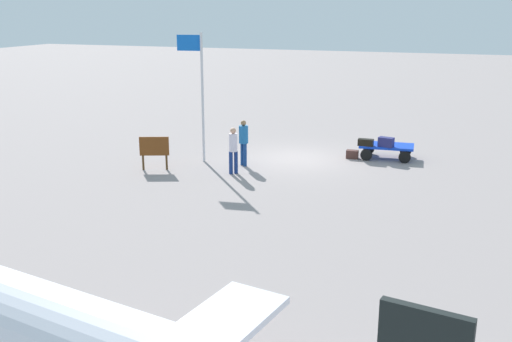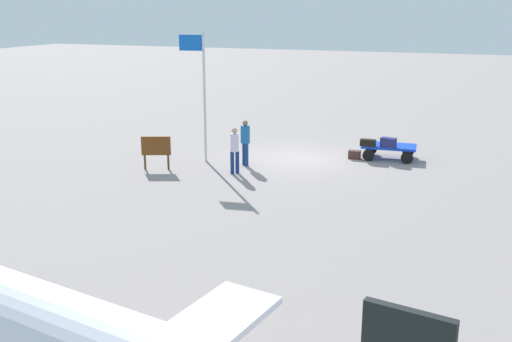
% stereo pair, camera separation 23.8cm
% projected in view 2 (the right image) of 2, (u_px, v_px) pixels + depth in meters
% --- Properties ---
extents(ground_plane, '(120.00, 120.00, 0.00)m').
position_uv_depth(ground_plane, '(299.00, 159.00, 23.76)').
color(ground_plane, gray).
extents(luggage_cart, '(2.20, 1.42, 0.57)m').
position_uv_depth(luggage_cart, '(388.00, 148.00, 23.68)').
color(luggage_cart, blue).
rests_on(luggage_cart, ground).
extents(suitcase_dark, '(0.64, 0.44, 0.38)m').
position_uv_depth(suitcase_dark, '(388.00, 142.00, 23.23)').
color(suitcase_dark, navy).
rests_on(suitcase_dark, luggage_cart).
extents(suitcase_navy, '(0.61, 0.29, 0.27)m').
position_uv_depth(suitcase_navy, '(368.00, 143.00, 23.43)').
color(suitcase_navy, black).
rests_on(suitcase_navy, luggage_cart).
extents(suitcase_tan, '(0.48, 0.30, 0.34)m').
position_uv_depth(suitcase_tan, '(354.00, 155.00, 23.75)').
color(suitcase_tan, '#492B26').
rests_on(suitcase_tan, ground).
extents(worker_lead, '(0.43, 0.43, 1.71)m').
position_uv_depth(worker_lead, '(235.00, 148.00, 21.42)').
color(worker_lead, navy).
rests_on(worker_lead, ground).
extents(worker_trailing, '(0.50, 0.50, 1.77)m').
position_uv_depth(worker_trailing, '(245.00, 139.00, 22.48)').
color(worker_trailing, navy).
rests_on(worker_trailing, ground).
extents(flagpole, '(1.04, 0.15, 4.99)m').
position_uv_depth(flagpole, '(201.00, 85.00, 22.65)').
color(flagpole, silver).
rests_on(flagpole, ground).
extents(signboard, '(1.04, 0.45, 1.26)m').
position_uv_depth(signboard, '(156.00, 148.00, 22.01)').
color(signboard, '#4C3319').
rests_on(signboard, ground).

